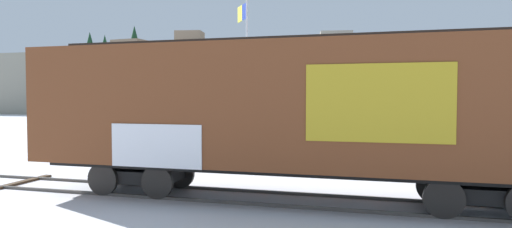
{
  "coord_description": "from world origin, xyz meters",
  "views": [
    {
      "loc": [
        2.72,
        -11.11,
        2.78
      ],
      "look_at": [
        -0.35,
        0.74,
        2.29
      ],
      "focal_mm": 29.75,
      "sensor_mm": 36.0,
      "label": 1
    }
  ],
  "objects_px": {
    "freight_car": "(293,108)",
    "flagpole": "(245,48)",
    "parked_car_blue": "(243,141)",
    "parked_car_green": "(393,146)"
  },
  "relations": [
    {
      "from": "flagpole",
      "to": "parked_car_green",
      "type": "height_order",
      "value": "flagpole"
    },
    {
      "from": "freight_car",
      "to": "flagpole",
      "type": "height_order",
      "value": "flagpole"
    },
    {
      "from": "freight_car",
      "to": "flagpole",
      "type": "distance_m",
      "value": 14.29
    },
    {
      "from": "parked_car_blue",
      "to": "parked_car_green",
      "type": "distance_m",
      "value": 6.3
    },
    {
      "from": "freight_car",
      "to": "flagpole",
      "type": "bearing_deg",
      "value": 111.31
    },
    {
      "from": "freight_car",
      "to": "parked_car_green",
      "type": "relative_size",
      "value": 3.15
    },
    {
      "from": "flagpole",
      "to": "parked_car_blue",
      "type": "distance_m",
      "value": 8.04
    },
    {
      "from": "parked_car_blue",
      "to": "freight_car",
      "type": "bearing_deg",
      "value": -63.59
    },
    {
      "from": "freight_car",
      "to": "parked_car_blue",
      "type": "height_order",
      "value": "freight_car"
    },
    {
      "from": "flagpole",
      "to": "parked_car_blue",
      "type": "relative_size",
      "value": 1.83
    }
  ]
}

